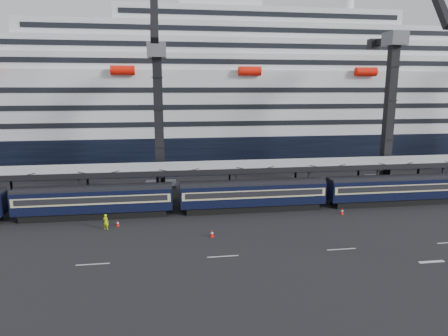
# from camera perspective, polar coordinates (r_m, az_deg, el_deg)

# --- Properties ---
(ground) EXTENTS (260.00, 260.00, 0.00)m
(ground) POSITION_cam_1_polar(r_m,az_deg,el_deg) (46.50, 16.64, -9.03)
(ground) COLOR black
(ground) RESTS_ON ground
(lane_markings) EXTENTS (111.00, 4.27, 0.02)m
(lane_markings) POSITION_cam_1_polar(r_m,az_deg,el_deg) (46.42, 28.73, -10.01)
(lane_markings) COLOR beige
(lane_markings) RESTS_ON ground
(train) EXTENTS (133.05, 3.00, 4.05)m
(train) POSITION_cam_1_polar(r_m,az_deg,el_deg) (53.20, 7.69, -3.59)
(train) COLOR black
(train) RESTS_ON ground
(canopy) EXTENTS (130.00, 6.25, 5.53)m
(canopy) POSITION_cam_1_polar(r_m,az_deg,el_deg) (57.64, 11.12, 0.57)
(canopy) COLOR #96999E
(canopy) RESTS_ON ground
(cruise_ship) EXTENTS (214.09, 28.84, 34.00)m
(cruise_ship) POSITION_cam_1_polar(r_m,az_deg,el_deg) (87.30, 3.60, 9.03)
(cruise_ship) COLOR black
(cruise_ship) RESTS_ON ground
(crane_dark_near) EXTENTS (4.50, 17.75, 35.08)m
(crane_dark_near) POSITION_cam_1_polar(r_m,az_deg,el_deg) (58.10, -9.32, 7.36)
(crane_dark_near) COLOR #4C4E54
(crane_dark_near) RESTS_ON ground
(crane_dark_mid) EXTENTS (4.50, 18.24, 39.64)m
(crane_dark_mid) POSITION_cam_1_polar(r_m,az_deg,el_deg) (66.41, 22.78, 8.35)
(crane_dark_mid) COLOR #4C4E54
(crane_dark_mid) RESTS_ON ground
(worker) EXTENTS (0.78, 0.67, 1.80)m
(worker) POSITION_cam_1_polar(r_m,az_deg,el_deg) (47.65, -16.53, -7.38)
(worker) COLOR #DFFF0D
(worker) RESTS_ON ground
(traffic_cone_b) EXTENTS (0.36, 0.36, 0.72)m
(traffic_cone_b) POSITION_cam_1_polar(r_m,az_deg,el_deg) (48.56, -14.94, -7.62)
(traffic_cone_b) COLOR #FF1708
(traffic_cone_b) RESTS_ON ground
(traffic_cone_c) EXTENTS (0.41, 0.41, 0.81)m
(traffic_cone_c) POSITION_cam_1_polar(r_m,az_deg,el_deg) (43.72, -1.73, -9.30)
(traffic_cone_c) COLOR #FF1708
(traffic_cone_c) RESTS_ON ground
(traffic_cone_d) EXTENTS (0.41, 0.41, 0.81)m
(traffic_cone_d) POSITION_cam_1_polar(r_m,az_deg,el_deg) (53.41, 16.52, -5.91)
(traffic_cone_d) COLOR #FF1708
(traffic_cone_d) RESTS_ON ground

